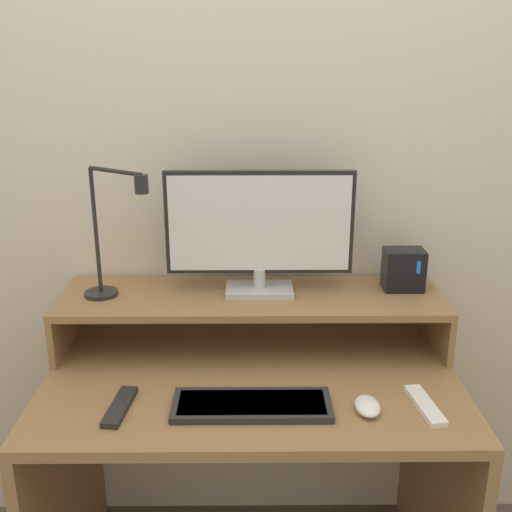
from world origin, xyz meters
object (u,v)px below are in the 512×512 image
object	(u,v)px
router_dock	(404,270)
mouse	(369,406)
monitor	(260,229)
keyboard	(254,405)
desk_lamp	(112,243)
remote_control	(121,407)
remote_secondary	(426,406)

from	to	relation	value
router_dock	mouse	distance (m)	0.50
monitor	router_dock	distance (m)	0.46
keyboard	mouse	xyz separation A→B (m)	(0.29, -0.02, 0.00)
desk_lamp	mouse	bearing A→B (deg)	-26.07
desk_lamp	router_dock	bearing A→B (deg)	4.95
monitor	keyboard	xyz separation A→B (m)	(-0.02, -0.37, -0.35)
router_dock	mouse	xyz separation A→B (m)	(-0.17, -0.41, -0.21)
desk_lamp	router_dock	size ratio (longest dim) A/B	3.08
monitor	remote_control	distance (m)	0.63
mouse	remote_secondary	world-z (taller)	mouse
desk_lamp	keyboard	bearing A→B (deg)	-38.52
router_dock	monitor	bearing A→B (deg)	-176.88
desk_lamp	remote_control	world-z (taller)	desk_lamp
monitor	remote_control	size ratio (longest dim) A/B	3.12
monitor	remote_control	xyz separation A→B (m)	(-0.36, -0.38, -0.36)
keyboard	remote_control	size ratio (longest dim) A/B	2.27
mouse	desk_lamp	bearing A→B (deg)	153.93
router_dock	remote_control	xyz separation A→B (m)	(-0.80, -0.40, -0.22)
keyboard	remote_secondary	xyz separation A→B (m)	(0.44, -0.00, -0.00)
router_dock	mouse	size ratio (longest dim) A/B	1.31
mouse	remote_secondary	size ratio (longest dim) A/B	0.53
desk_lamp	remote_control	distance (m)	0.47
monitor	mouse	size ratio (longest dim) A/B	5.70
monitor	router_dock	bearing A→B (deg)	3.12
monitor	remote_secondary	xyz separation A→B (m)	(0.41, -0.38, -0.36)
remote_secondary	desk_lamp	bearing A→B (deg)	158.80
monitor	router_dock	xyz separation A→B (m)	(0.44, 0.02, -0.14)
desk_lamp	monitor	bearing A→B (deg)	6.83
router_dock	remote_secondary	bearing A→B (deg)	-93.56
router_dock	mouse	bearing A→B (deg)	-112.81
desk_lamp	mouse	xyz separation A→B (m)	(0.69, -0.34, -0.32)
desk_lamp	router_dock	xyz separation A→B (m)	(0.87, 0.07, -0.11)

